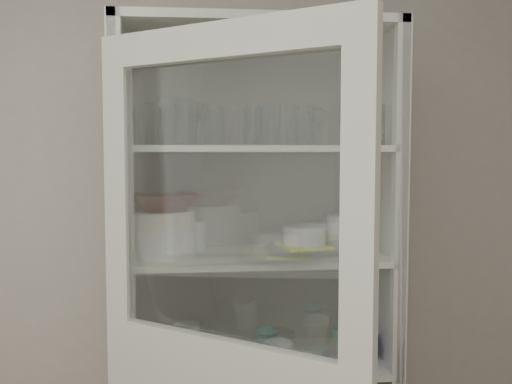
% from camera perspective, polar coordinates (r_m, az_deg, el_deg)
% --- Properties ---
extents(wall_back, '(3.60, 0.02, 2.60)m').
position_cam_1_polar(wall_back, '(2.35, -5.39, -4.24)').
color(wall_back, '#AAA39C').
rests_on(wall_back, ground).
extents(pantry_cabinet, '(1.00, 0.45, 2.10)m').
position_cam_1_polar(pantry_cabinet, '(2.28, -0.15, -13.76)').
color(pantry_cabinet, beige).
rests_on(pantry_cabinet, floor).
extents(tumbler_0, '(0.08, 0.08, 0.13)m').
position_cam_1_polar(tumbler_0, '(1.95, -11.69, 6.57)').
color(tumbler_0, silver).
rests_on(tumbler_0, shelf_glass).
extents(tumbler_1, '(0.08, 0.08, 0.13)m').
position_cam_1_polar(tumbler_1, '(1.98, -3.99, 6.59)').
color(tumbler_1, silver).
rests_on(tumbler_1, shelf_glass).
extents(tumbler_2, '(0.08, 0.08, 0.15)m').
position_cam_1_polar(tumbler_2, '(1.99, -7.05, 6.83)').
color(tumbler_2, silver).
rests_on(tumbler_2, shelf_glass).
extents(tumbler_3, '(0.08, 0.08, 0.14)m').
position_cam_1_polar(tumbler_3, '(1.98, 4.99, 6.73)').
color(tumbler_3, silver).
rests_on(tumbler_3, shelf_glass).
extents(tumbler_4, '(0.09, 0.09, 0.14)m').
position_cam_1_polar(tumbler_4, '(1.96, 1.48, 6.78)').
color(tumbler_4, silver).
rests_on(tumbler_4, shelf_glass).
extents(tumbler_5, '(0.08, 0.08, 0.14)m').
position_cam_1_polar(tumbler_5, '(2.04, 9.64, 6.56)').
color(tumbler_5, silver).
rests_on(tumbler_5, shelf_glass).
extents(tumbler_6, '(0.09, 0.09, 0.14)m').
position_cam_1_polar(tumbler_6, '(2.07, 11.80, 6.53)').
color(tumbler_6, silver).
rests_on(tumbler_6, shelf_glass).
extents(tumbler_7, '(0.09, 0.09, 0.16)m').
position_cam_1_polar(tumbler_7, '(2.14, -11.14, 6.67)').
color(tumbler_7, silver).
rests_on(tumbler_7, shelf_glass).
extents(tumbler_8, '(0.07, 0.07, 0.13)m').
position_cam_1_polar(tumbler_8, '(2.11, -10.20, 6.42)').
color(tumbler_8, silver).
rests_on(tumbler_8, shelf_glass).
extents(tumbler_9, '(0.08, 0.08, 0.14)m').
position_cam_1_polar(tumbler_9, '(2.08, 0.83, 6.58)').
color(tumbler_9, silver).
rests_on(tumbler_9, shelf_glass).
extents(tumbler_10, '(0.09, 0.09, 0.14)m').
position_cam_1_polar(tumbler_10, '(2.09, -0.19, 6.58)').
color(tumbler_10, silver).
rests_on(tumbler_10, shelf_glass).
extents(tumbler_11, '(0.09, 0.09, 0.15)m').
position_cam_1_polar(tumbler_11, '(2.15, 3.19, 6.66)').
color(tumbler_11, silver).
rests_on(tumbler_11, shelf_glass).
extents(goblet_0, '(0.08, 0.08, 0.19)m').
position_cam_1_polar(goblet_0, '(2.18, -6.42, 7.08)').
color(goblet_0, silver).
rests_on(goblet_0, shelf_glass).
extents(goblet_1, '(0.08, 0.08, 0.18)m').
position_cam_1_polar(goblet_1, '(2.21, -5.47, 6.95)').
color(goblet_1, silver).
rests_on(goblet_1, shelf_glass).
extents(goblet_2, '(0.07, 0.07, 0.16)m').
position_cam_1_polar(goblet_2, '(2.25, 6.17, 6.67)').
color(goblet_2, silver).
rests_on(goblet_2, shelf_glass).
extents(goblet_3, '(0.07, 0.07, 0.15)m').
position_cam_1_polar(goblet_3, '(2.29, 9.07, 6.50)').
color(goblet_3, silver).
rests_on(goblet_3, shelf_glass).
extents(plate_stack_front, '(0.23, 0.23, 0.10)m').
position_cam_1_polar(plate_stack_front, '(2.09, -9.16, -5.05)').
color(plate_stack_front, white).
rests_on(plate_stack_front, shelf_plates).
extents(plate_stack_back, '(0.19, 0.19, 0.11)m').
position_cam_1_polar(plate_stack_back, '(2.25, -7.50, -4.21)').
color(plate_stack_back, white).
rests_on(plate_stack_back, shelf_plates).
extents(cream_bowl, '(0.27, 0.27, 0.07)m').
position_cam_1_polar(cream_bowl, '(2.08, -9.18, -2.77)').
color(cream_bowl, white).
rests_on(cream_bowl, plate_stack_front).
extents(terracotta_bowl, '(0.33, 0.33, 0.06)m').
position_cam_1_polar(terracotta_bowl, '(2.07, -9.21, -0.99)').
color(terracotta_bowl, '#552F20').
rests_on(terracotta_bowl, cream_bowl).
extents(glass_platter, '(0.39, 0.39, 0.02)m').
position_cam_1_polar(glass_platter, '(2.17, 4.84, -5.74)').
color(glass_platter, silver).
rests_on(glass_platter, shelf_plates).
extents(yellow_trivet, '(0.21, 0.21, 0.01)m').
position_cam_1_polar(yellow_trivet, '(2.17, 4.84, -5.36)').
color(yellow_trivet, yellow).
rests_on(yellow_trivet, glass_platter).
extents(white_ramekin, '(0.17, 0.17, 0.07)m').
position_cam_1_polar(white_ramekin, '(2.16, 4.85, -4.28)').
color(white_ramekin, white).
rests_on(white_ramekin, yellow_trivet).
extents(grey_bowl_stack, '(0.15, 0.15, 0.14)m').
position_cam_1_polar(grey_bowl_stack, '(2.20, 9.03, -4.03)').
color(grey_bowl_stack, silver).
rests_on(grey_bowl_stack, shelf_plates).
extents(mug_blue, '(0.13, 0.13, 0.09)m').
position_cam_1_polar(mug_blue, '(2.25, 10.55, -14.95)').
color(mug_blue, '#1D149D').
rests_on(mug_blue, shelf_mugs).
extents(mug_teal, '(0.10, 0.10, 0.09)m').
position_cam_1_polar(mug_teal, '(2.33, 8.77, -14.36)').
color(mug_teal, teal).
rests_on(mug_teal, shelf_mugs).
extents(mug_white, '(0.11, 0.11, 0.10)m').
position_cam_1_polar(mug_white, '(2.12, 2.23, -16.05)').
color(mug_white, white).
rests_on(mug_white, shelf_mugs).
extents(teal_jar, '(0.08, 0.08, 0.10)m').
position_cam_1_polar(teal_jar, '(2.25, 1.18, -14.89)').
color(teal_jar, teal).
rests_on(teal_jar, shelf_mugs).
extents(measuring_cups, '(0.09, 0.09, 0.04)m').
position_cam_1_polar(measuring_cups, '(2.16, -2.48, -16.57)').
color(measuring_cups, '#A5A7B9').
rests_on(measuring_cups, shelf_mugs).
extents(white_canister, '(0.12, 0.12, 0.12)m').
position_cam_1_polar(white_canister, '(2.27, -6.89, -14.39)').
color(white_canister, white).
rests_on(white_canister, shelf_mugs).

